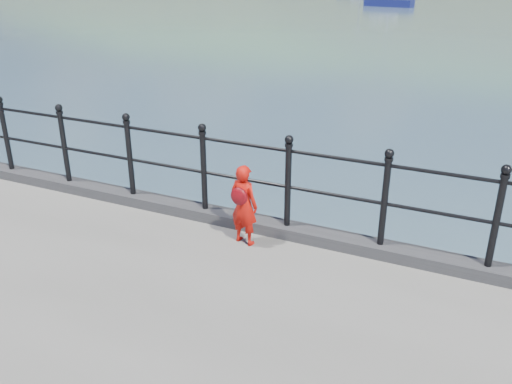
% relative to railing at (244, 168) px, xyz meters
% --- Properties ---
extents(ground, '(600.00, 600.00, 0.00)m').
position_rel_railing_xyz_m(ground, '(-0.00, 0.15, -1.82)').
color(ground, '#2D4251').
rests_on(ground, ground).
extents(kerb, '(60.00, 0.30, 0.15)m').
position_rel_railing_xyz_m(kerb, '(-0.00, -0.00, -0.75)').
color(kerb, '#28282B').
rests_on(kerb, quay).
extents(railing, '(18.11, 0.11, 1.20)m').
position_rel_railing_xyz_m(railing, '(0.00, 0.00, 0.00)').
color(railing, black).
rests_on(railing, kerb).
extents(child, '(0.42, 0.34, 1.03)m').
position_rel_railing_xyz_m(child, '(0.19, -0.41, -0.30)').
color(child, red).
rests_on(child, quay).
extents(sailboat_port, '(4.82, 2.14, 6.95)m').
position_rel_railing_xyz_m(sailboat_port, '(-8.72, 50.10, -1.48)').
color(sailboat_port, navy).
rests_on(sailboat_port, ground).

